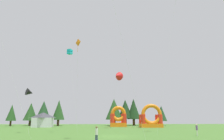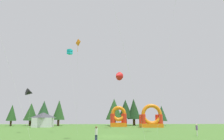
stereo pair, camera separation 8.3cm
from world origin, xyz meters
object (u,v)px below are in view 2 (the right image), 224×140
object	(u,v)px
person_left_edge	(96,133)
festival_tent	(43,120)
kite_cyan_box	(70,52)
inflatable_orange_dome	(118,119)
kite_black_delta	(30,93)
kite_red_delta	(118,76)
kite_orange_diamond	(78,43)
person_midfield	(197,129)
inflatable_red_slide	(151,119)

from	to	relation	value
person_left_edge	festival_tent	distance (m)	43.03
kite_cyan_box	inflatable_orange_dome	distance (m)	31.83
kite_black_delta	person_left_edge	size ratio (longest dim) A/B	4.53
kite_cyan_box	kite_black_delta	size ratio (longest dim) A/B	1.95
kite_black_delta	festival_tent	xyz separation A→B (m)	(-3.72, 23.67, -5.32)
kite_red_delta	inflatable_orange_dome	bearing A→B (deg)	85.54
person_left_edge	kite_red_delta	bearing A→B (deg)	45.30
kite_orange_diamond	inflatable_orange_dome	size ratio (longest dim) A/B	3.16
kite_orange_diamond	person_midfield	world-z (taller)	kite_orange_diamond
person_midfield	inflatable_red_slide	xyz separation A→B (m)	(-0.80, 28.35, 1.18)
inflatable_red_slide	festival_tent	xyz separation A→B (m)	(-31.64, 2.49, -0.13)
kite_cyan_box	festival_tent	xyz separation A→B (m)	(-11.04, 24.08, -13.40)
festival_tent	kite_red_delta	bearing A→B (deg)	-20.83
kite_orange_diamond	kite_black_delta	world-z (taller)	kite_orange_diamond
festival_tent	inflatable_orange_dome	bearing A→B (deg)	6.38
person_midfield	inflatable_red_slide	bearing A→B (deg)	24.11
inflatable_orange_dome	inflatable_red_slide	bearing A→B (deg)	-28.55
kite_cyan_box	kite_black_delta	distance (m)	10.90
kite_red_delta	inflatable_orange_dome	distance (m)	15.85
kite_black_delta	inflatable_red_slide	world-z (taller)	kite_black_delta
kite_cyan_box	kite_black_delta	world-z (taller)	kite_cyan_box
person_midfield	kite_red_delta	bearing A→B (deg)	48.08
kite_orange_diamond	person_midfield	distance (m)	29.52
person_left_edge	inflatable_orange_dome	bearing A→B (deg)	46.26
person_midfield	festival_tent	distance (m)	44.77
inflatable_orange_dome	festival_tent	xyz separation A→B (m)	(-22.44, -2.51, -0.12)
person_left_edge	kite_black_delta	bearing A→B (deg)	93.74
inflatable_orange_dome	kite_red_delta	bearing A→B (deg)	-94.46
person_midfield	inflatable_orange_dome	bearing A→B (deg)	39.18
person_midfield	inflatable_red_slide	distance (m)	28.38
inflatable_red_slide	inflatable_orange_dome	bearing A→B (deg)	151.45
kite_cyan_box	inflatable_red_slide	size ratio (longest dim) A/B	2.42
kite_cyan_box	person_left_edge	bearing A→B (deg)	-68.58
inflatable_red_slide	festival_tent	bearing A→B (deg)	175.49
kite_cyan_box	festival_tent	size ratio (longest dim) A/B	2.92
kite_black_delta	inflatable_orange_dome	xyz separation A→B (m)	(18.72, 26.18, -5.21)
inflatable_orange_dome	inflatable_red_slide	size ratio (longest dim) A/B	0.95
kite_orange_diamond	person_left_edge	size ratio (longest dim) A/B	10.86
person_left_edge	inflatable_orange_dome	xyz separation A→B (m)	(5.36, 41.99, 1.16)
person_midfield	festival_tent	bearing A→B (deg)	68.94
kite_red_delta	person_left_edge	bearing A→B (deg)	-98.24
kite_cyan_box	person_midfield	world-z (taller)	kite_cyan_box
inflatable_orange_dome	inflatable_red_slide	world-z (taller)	inflatable_red_slide
kite_red_delta	inflatable_orange_dome	world-z (taller)	kite_red_delta
kite_red_delta	inflatable_red_slide	distance (m)	16.38
kite_red_delta	inflatable_red_slide	world-z (taller)	kite_red_delta
kite_cyan_box	festival_tent	bearing A→B (deg)	114.63
person_left_edge	inflatable_red_slide	size ratio (longest dim) A/B	0.27
kite_black_delta	person_midfield	bearing A→B (deg)	-14.01
kite_red_delta	inflatable_red_slide	xyz separation A→B (m)	(10.03, 5.73, -11.62)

